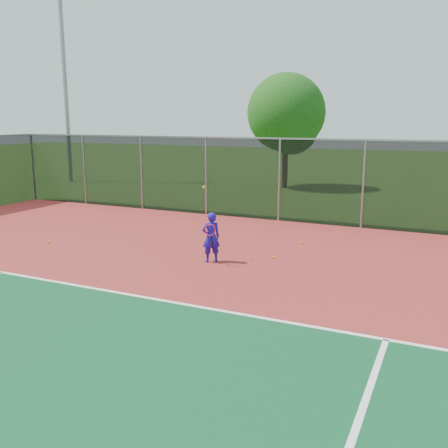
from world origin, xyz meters
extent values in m
plane|color=#31611B|center=(0.00, 0.00, 0.00)|extent=(120.00, 120.00, 0.00)
cube|color=maroon|center=(0.00, 2.00, 0.01)|extent=(30.00, 20.00, 0.02)
cube|color=white|center=(2.00, 3.00, 0.03)|extent=(22.00, 0.10, 0.00)
cube|color=black|center=(0.00, 12.00, 1.52)|extent=(30.00, 0.04, 3.00)
cube|color=gray|center=(0.00, 12.00, 3.02)|extent=(30.00, 0.06, 0.06)
imported|color=#1E12A8|center=(-2.81, 6.02, 0.68)|extent=(0.57, 0.56, 1.32)
cylinder|color=black|center=(-2.66, 5.77, 0.66)|extent=(0.03, 0.15, 0.27)
torus|color=#A51414|center=(-2.66, 5.67, 0.96)|extent=(0.30, 0.13, 0.29)
sphere|color=#C0E41A|center=(-3.06, 6.12, 1.97)|extent=(0.07, 0.07, 0.07)
sphere|color=#C0E41A|center=(-6.49, 10.09, 0.06)|extent=(0.07, 0.07, 0.07)
sphere|color=#C0E41A|center=(-1.45, 7.02, 0.06)|extent=(0.07, 0.07, 0.07)
sphere|color=#C0E41A|center=(-8.17, 5.77, 0.06)|extent=(0.07, 0.07, 0.07)
sphere|color=#C0E41A|center=(-1.21, 8.90, 0.06)|extent=(0.07, 0.07, 0.07)
cylinder|color=gray|center=(-18.31, 18.12, 6.16)|extent=(0.24, 0.24, 12.33)
cylinder|color=#342513|center=(-5.72, 20.98, 1.18)|extent=(0.30, 0.30, 2.36)
sphere|color=#164612|center=(-5.72, 20.98, 4.07)|extent=(4.20, 4.20, 4.20)
sphere|color=#164612|center=(-5.32, 20.68, 3.28)|extent=(2.89, 2.89, 2.89)
camera|label=1|loc=(2.83, -5.27, 3.66)|focal=40.00mm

